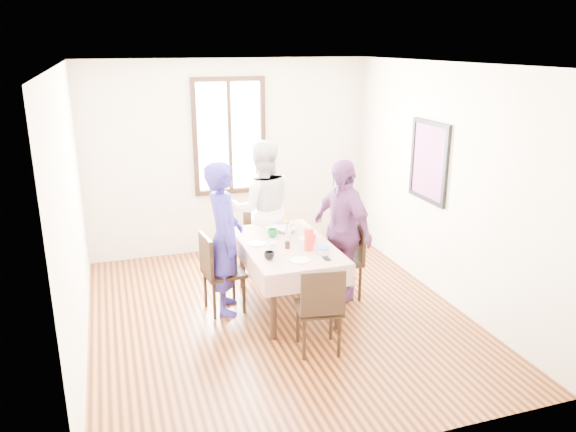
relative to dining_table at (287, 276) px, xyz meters
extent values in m
plane|color=black|center=(-0.17, -0.19, -0.38)|extent=(4.50, 4.50, 0.00)
plane|color=beige|center=(-0.17, 2.06, 0.98)|extent=(4.00, 0.00, 4.00)
plane|color=beige|center=(1.83, -0.19, 0.98)|extent=(0.00, 4.50, 4.50)
cube|color=black|center=(-0.17, 2.04, 1.27)|extent=(1.02, 0.06, 1.62)
cube|color=white|center=(-0.17, 2.05, 1.27)|extent=(0.90, 0.02, 1.50)
cube|color=red|center=(1.81, 0.11, 1.18)|extent=(0.04, 0.76, 0.96)
cube|color=black|center=(0.00, 0.00, 0.00)|extent=(0.83, 1.44, 0.75)
cube|color=#510D0B|center=(0.00, 0.00, 0.38)|extent=(0.95, 1.56, 0.01)
cube|color=black|center=(-0.69, 0.14, 0.08)|extent=(0.46, 0.46, 0.91)
cube|color=black|center=(0.69, 0.05, 0.08)|extent=(0.44, 0.44, 0.91)
cube|color=black|center=(0.00, 0.99, 0.08)|extent=(0.43, 0.43, 0.91)
cube|color=black|center=(0.00, -0.99, 0.08)|extent=(0.48, 0.48, 0.91)
imported|color=navy|center=(-0.67, 0.14, 0.48)|extent=(0.50, 0.68, 1.71)
imported|color=silver|center=(0.00, 0.97, 0.51)|extent=(0.93, 0.76, 1.77)
imported|color=#643368|center=(0.67, 0.05, 0.46)|extent=(0.64, 1.05, 1.66)
imported|color=black|center=(-0.31, -0.39, 0.43)|extent=(0.12, 0.12, 0.08)
imported|color=red|center=(0.27, -0.08, 0.44)|extent=(0.12, 0.12, 0.10)
imported|color=#0C7226|center=(-0.08, 0.28, 0.43)|extent=(0.16, 0.16, 0.09)
imported|color=white|center=(0.11, 0.39, 0.41)|extent=(0.24, 0.24, 0.05)
cube|color=red|center=(0.17, -0.26, 0.51)|extent=(0.08, 0.08, 0.24)
cylinder|color=white|center=(0.28, -0.41, 0.41)|extent=(0.11, 0.11, 0.06)
cylinder|color=black|center=(-0.04, -0.14, 0.43)|extent=(0.06, 0.06, 0.08)
cylinder|color=silver|center=(-0.21, -0.19, 0.44)|extent=(0.07, 0.07, 0.11)
cube|color=black|center=(0.25, -0.56, 0.39)|extent=(0.06, 0.12, 0.01)
cylinder|color=silver|center=(0.03, 0.04, 0.46)|extent=(0.07, 0.07, 0.15)
cylinder|color=white|center=(-0.31, 0.09, 0.39)|extent=(0.20, 0.20, 0.01)
cylinder|color=white|center=(0.27, 0.07, 0.39)|extent=(0.20, 0.20, 0.01)
cylinder|color=white|center=(0.02, 0.58, 0.39)|extent=(0.20, 0.20, 0.01)
cylinder|color=white|center=(-0.03, -0.52, 0.39)|extent=(0.20, 0.20, 0.01)
cylinder|color=blue|center=(0.28, -0.41, 0.45)|extent=(0.12, 0.12, 0.01)
camera|label=1|loc=(-1.80, -5.52, 2.53)|focal=34.78mm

